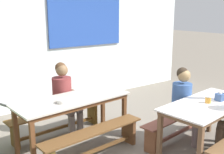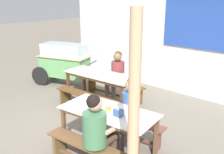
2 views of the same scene
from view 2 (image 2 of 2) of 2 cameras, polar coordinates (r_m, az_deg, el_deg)
name	(u,v)px [view 2 (image 2 of 2)]	position (r m, az deg, el deg)	size (l,w,h in m)	color
ground_plane	(95,129)	(5.30, -3.71, -11.29)	(40.00, 40.00, 0.00)	slate
backdrop_wall	(176,33)	(7.10, 13.79, 9.35)	(7.34, 0.23, 3.05)	white
dining_table_far	(101,77)	(6.13, -2.50, -0.03)	(1.85, 0.84, 0.78)	#B9B3A5
dining_table_near	(108,115)	(4.25, -0.80, -8.37)	(1.67, 0.93, 0.78)	silver
bench_far_back	(114,88)	(6.65, 0.44, -2.37)	(1.76, 0.42, 0.43)	brown
bench_far_front	(86,100)	(5.91, -5.70, -5.07)	(1.69, 0.41, 0.43)	brown
bench_near_back	(125,126)	(4.83, 2.92, -10.63)	(1.55, 0.43, 0.43)	brown
bench_near_front	(88,152)	(4.10, -5.23, -16.13)	(1.52, 0.45, 0.43)	brown
food_cart	(64,61)	(7.69, -10.59, 3.46)	(1.94, 1.23, 1.22)	#63A25F
person_near_front	(97,128)	(3.84, -3.28, -11.10)	(0.48, 0.57, 1.26)	#473629
person_right_near_table	(129,108)	(4.54, 3.73, -6.81)	(0.46, 0.57, 1.21)	#6A5A5B
person_center_facing	(116,73)	(6.40, 0.98, 0.79)	(0.48, 0.58, 1.25)	#6A5E58
tissue_box	(118,113)	(4.02, 1.41, -7.82)	(0.13, 0.11, 0.13)	#3C5990
condiment_jar	(108,108)	(4.19, -0.82, -6.75)	(0.08, 0.08, 0.10)	gold
soup_bowl	(91,72)	(6.18, -4.68, 1.09)	(0.17, 0.17, 0.05)	silver
wooden_support_post	(133,134)	(2.66, 4.67, -12.38)	(0.12, 0.12, 2.47)	tan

